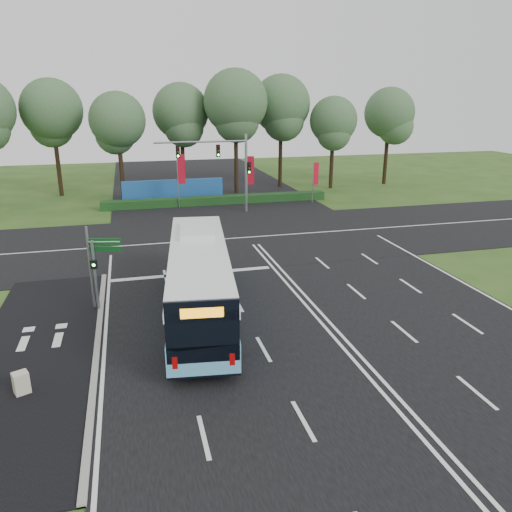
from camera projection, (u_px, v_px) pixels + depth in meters
The scene contains 16 objects.
ground at pixel (299, 298), 26.41m from camera, with size 120.00×120.00×0.00m, color #2A4B19.
road_main at pixel (299, 298), 26.40m from camera, with size 20.00×120.00×0.04m, color black.
road_cross at pixel (247, 238), 37.46m from camera, with size 120.00×14.00×0.05m, color black.
bike_path at pixel (37, 353), 20.68m from camera, with size 5.00×18.00×0.06m, color black.
kerb_strip at pixel (97, 346), 21.24m from camera, with size 0.25×18.00×0.12m, color gray.
city_bus at pixel (199, 279), 23.75m from camera, with size 4.27×13.20×3.72m.
pedestrian_signal at pixel (95, 273), 24.24m from camera, with size 0.32×0.42×3.62m.
street_sign at pixel (96, 258), 24.28m from camera, with size 1.63×0.45×4.26m.
utility_cabinet at pixel (21, 383), 17.80m from camera, with size 0.52×0.43×0.87m, color beige.
banner_flag_left at pixel (180, 173), 46.43m from camera, with size 0.76×0.15×5.15m.
banner_flag_mid at pixel (250, 174), 46.87m from camera, with size 0.68×0.34×4.92m.
banner_flag_right at pixel (315, 176), 48.82m from camera, with size 0.60×0.10×4.08m.
traffic_light_gantry at pixel (226, 161), 43.91m from camera, with size 8.41×0.28×7.00m.
hedge at pixel (217, 200), 48.86m from camera, with size 22.00×1.20×0.80m, color #173814.
blue_hoarding at pixel (173, 191), 50.00m from camera, with size 10.00×0.30×2.20m, color #1C549C.
eucalyptus_row at pixel (198, 110), 52.32m from camera, with size 48.84×9.62×12.92m.
Camera 1 is at (-8.27, -23.10, 10.26)m, focal length 35.00 mm.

